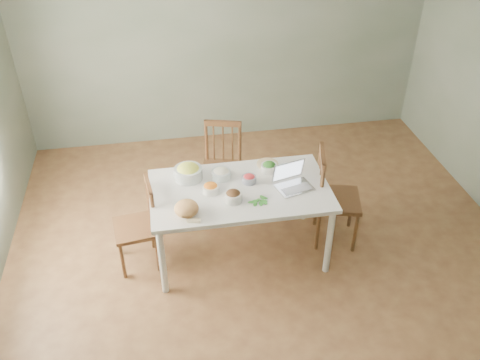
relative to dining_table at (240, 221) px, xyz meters
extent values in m
cube|color=brown|center=(0.24, -0.18, -0.38)|extent=(5.00, 5.00, 0.00)
cube|color=gray|center=(0.24, 2.32, 0.97)|extent=(5.00, 0.00, 2.70)
ellipsoid|color=tan|center=(-0.51, -0.29, 0.45)|extent=(0.23, 0.23, 0.14)
cube|color=beige|center=(-0.46, -0.39, 0.40)|extent=(0.12, 0.06, 0.03)
cylinder|color=#C8B88A|center=(0.33, 0.34, 0.39)|extent=(0.27, 0.27, 0.02)
camera|label=1|loc=(-0.65, -3.71, 3.14)|focal=38.55mm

